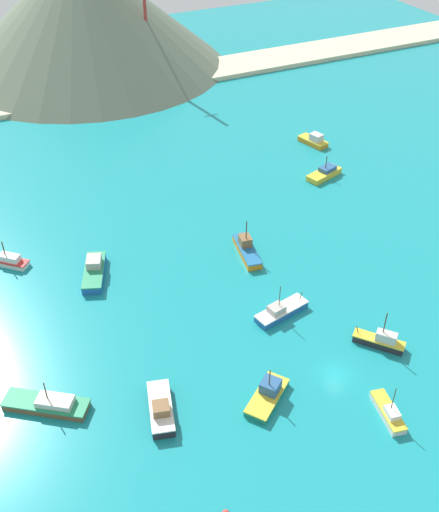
{
  "coord_description": "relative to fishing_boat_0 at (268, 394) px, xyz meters",
  "views": [
    {
      "loc": [
        -38.43,
        -43.61,
        62.87
      ],
      "look_at": [
        -3.61,
        29.32,
        1.42
      ],
      "focal_mm": 42.49,
      "sensor_mm": 36.0,
      "label": 1
    }
  ],
  "objects": [
    {
      "name": "radio_tower",
      "position": [
        25.84,
        114.29,
        17.53
      ],
      "size": [
        3.6,
        2.88,
        36.03
      ],
      "color": "#B7332D",
      "rests_on": "ground"
    },
    {
      "name": "fishing_boat_7",
      "position": [
        -13.44,
        3.78,
        0.06
      ],
      "size": [
        4.99,
        8.79,
        2.67
      ],
      "color": "#232328",
      "rests_on": "ground"
    },
    {
      "name": "fishing_boat_0",
      "position": [
        0.0,
        0.0,
        0.0
      ],
      "size": [
        8.07,
        7.12,
        5.22
      ],
      "color": "#198466",
      "rests_on": "ground"
    },
    {
      "name": "fishing_boat_4",
      "position": [
        39.05,
        45.88,
        -0.07
      ],
      "size": [
        8.65,
        5.23,
        4.68
      ],
      "color": "gold",
      "rests_on": "ground"
    },
    {
      "name": "beach_strip",
      "position": [
        10.43,
        110.46,
        -0.25
      ],
      "size": [
        247.0,
        14.97,
        1.2
      ],
      "primitive_type": "cube",
      "color": "beige",
      "rests_on": "ground"
    },
    {
      "name": "fishing_boat_6",
      "position": [
        45.0,
        59.32,
        0.1
      ],
      "size": [
        4.65,
        7.54,
        2.69
      ],
      "color": "orange",
      "rests_on": "ground"
    },
    {
      "name": "fishing_boat_10",
      "position": [
        -26.22,
        10.88,
        -0.1
      ],
      "size": [
        10.84,
        8.97,
        4.8
      ],
      "color": "brown",
      "rests_on": "ground"
    },
    {
      "name": "hill_central",
      "position": [
        12.86,
        129.94,
        15.25
      ],
      "size": [
        79.17,
        79.17,
        32.19
      ],
      "color": "#60705B",
      "rests_on": "ground"
    },
    {
      "name": "fishing_boat_13",
      "position": [
        -13.18,
        34.73,
        0.13
      ],
      "size": [
        6.47,
        10.18,
        2.77
      ],
      "color": "#1E5BA8",
      "rests_on": "ground"
    },
    {
      "name": "fishing_boat_11",
      "position": [
        -25.68,
        44.03,
        -0.08
      ],
      "size": [
        7.58,
        7.22,
        4.63
      ],
      "color": "silver",
      "rests_on": "ground"
    },
    {
      "name": "fishing_boat_1",
      "position": [
        12.47,
        -9.02,
        -0.14
      ],
      "size": [
        3.25,
        6.93,
        5.6
      ],
      "color": "silver",
      "rests_on": "ground"
    },
    {
      "name": "fishing_boat_3",
      "position": [
        12.11,
        29.2,
        0.12
      ],
      "size": [
        4.16,
        9.73,
        6.43
      ],
      "color": "orange",
      "rests_on": "ground"
    },
    {
      "name": "fishing_boat_9",
      "position": [
        9.63,
        13.25,
        -0.08
      ],
      "size": [
        9.18,
        4.34,
        5.86
      ],
      "color": "#1E5BA8",
      "rests_on": "ground"
    },
    {
      "name": "ground",
      "position": [
        10.43,
        29.59,
        -1.1
      ],
      "size": [
        260.0,
        280.0,
        0.5
      ],
      "color": "teal"
    },
    {
      "name": "fishing_boat_2",
      "position": [
        19.23,
        1.49,
        0.15
      ],
      "size": [
        6.14,
        6.82,
        6.28
      ],
      "color": "#232328",
      "rests_on": "ground"
    }
  ]
}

